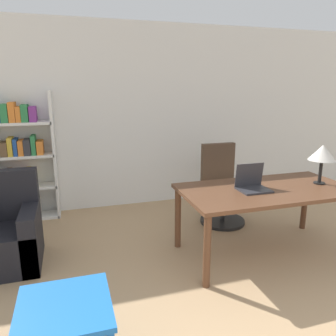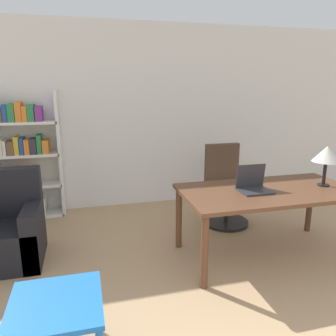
# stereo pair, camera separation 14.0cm
# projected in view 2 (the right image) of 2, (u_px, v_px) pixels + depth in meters

# --- Properties ---
(wall_back) EXTENTS (8.00, 0.06, 2.70)m
(wall_back) POSITION_uv_depth(u_px,v_px,m) (153.00, 117.00, 4.96)
(wall_back) COLOR white
(wall_back) RESTS_ON ground_plane
(desk) EXTENTS (1.84, 0.94, 0.75)m
(desk) POSITION_uv_depth(u_px,v_px,m) (268.00, 197.00, 3.45)
(desk) COLOR brown
(desk) RESTS_ON ground_plane
(laptop) EXTENTS (0.32, 0.26, 0.27)m
(laptop) POSITION_uv_depth(u_px,v_px,m) (253.00, 185.00, 3.38)
(laptop) COLOR #2D2D33
(laptop) RESTS_ON desk
(table_lamp) EXTENTS (0.29, 0.29, 0.44)m
(table_lamp) POSITION_uv_depth(u_px,v_px,m) (327.00, 155.00, 3.49)
(table_lamp) COLOR black
(table_lamp) RESTS_ON desk
(office_chair) EXTENTS (0.60, 0.60, 1.06)m
(office_chair) POSITION_uv_depth(u_px,v_px,m) (225.00, 190.00, 4.39)
(office_chair) COLOR black
(office_chair) RESTS_ON ground_plane
(side_table_blue) EXTENTS (0.57, 0.58, 0.49)m
(side_table_blue) POSITION_uv_depth(u_px,v_px,m) (56.00, 312.00, 2.06)
(side_table_blue) COLOR blue
(side_table_blue) RESTS_ON ground_plane
(armchair) EXTENTS (0.67, 0.70, 0.95)m
(armchair) POSITION_uv_depth(u_px,v_px,m) (8.00, 233.00, 3.41)
(armchair) COLOR black
(armchair) RESTS_ON ground_plane
(bookshelf) EXTENTS (0.85, 0.28, 1.75)m
(bookshelf) POSITION_uv_depth(u_px,v_px,m) (25.00, 160.00, 4.47)
(bookshelf) COLOR white
(bookshelf) RESTS_ON ground_plane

